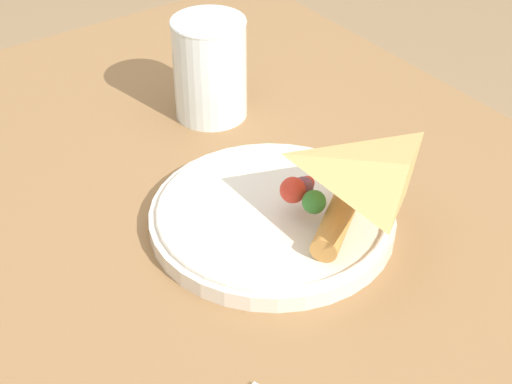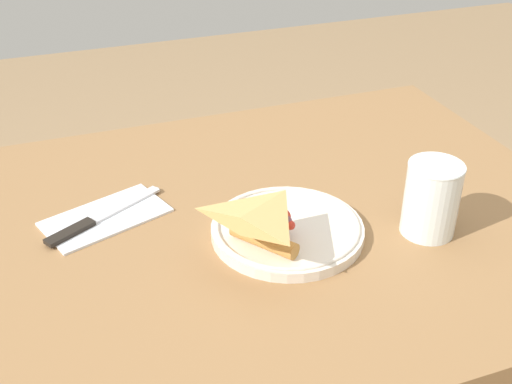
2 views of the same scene
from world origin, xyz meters
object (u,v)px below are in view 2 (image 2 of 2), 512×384
(dining_table, at_px, (280,271))
(milk_glass, at_px, (431,201))
(plate_pizza, at_px, (286,228))
(butter_knife, at_px, (99,217))
(napkin_folded, at_px, (106,217))

(dining_table, bearing_deg, milk_glass, -32.65)
(dining_table, bearing_deg, plate_pizza, -106.11)
(plate_pizza, height_order, milk_glass, milk_glass)
(dining_table, relative_size, butter_knife, 4.91)
(milk_glass, distance_m, butter_knife, 0.49)
(milk_glass, bearing_deg, plate_pizza, 163.89)
(milk_glass, height_order, napkin_folded, milk_glass)
(milk_glass, distance_m, napkin_folded, 0.49)
(dining_table, relative_size, milk_glass, 8.42)
(dining_table, height_order, plate_pizza, plate_pizza)
(napkin_folded, bearing_deg, butter_knife, -150.97)
(dining_table, relative_size, plate_pizza, 4.22)
(plate_pizza, xyz_separation_m, milk_glass, (0.20, -0.06, 0.04))
(dining_table, bearing_deg, napkin_folded, 163.03)
(napkin_folded, height_order, butter_knife, butter_knife)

